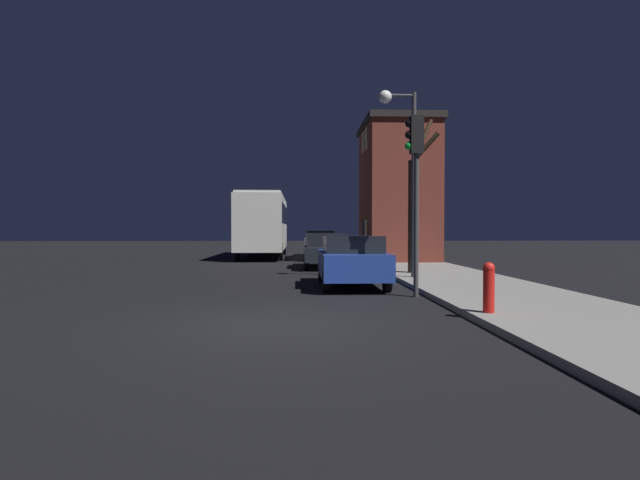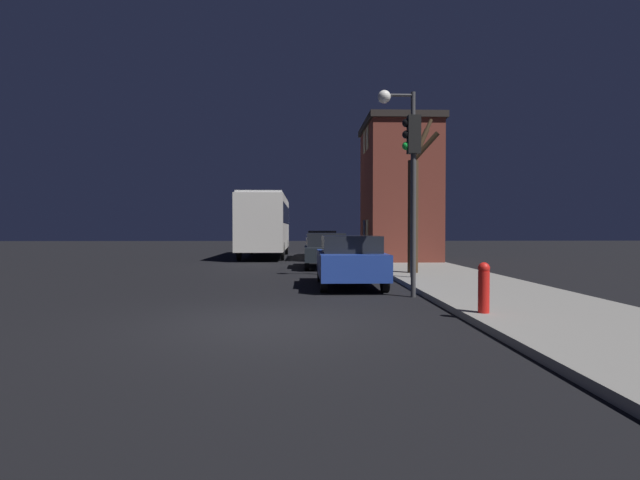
{
  "view_description": "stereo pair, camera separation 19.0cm",
  "coord_description": "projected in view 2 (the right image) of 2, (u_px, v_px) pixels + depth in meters",
  "views": [
    {
      "loc": [
        0.41,
        -8.67,
        1.63
      ],
      "look_at": [
        1.21,
        10.18,
        1.22
      ],
      "focal_mm": 28.0,
      "sensor_mm": 36.0,
      "label": 1
    },
    {
      "loc": [
        0.6,
        -8.68,
        1.63
      ],
      "look_at": [
        1.21,
        10.18,
        1.22
      ],
      "focal_mm": 28.0,
      "sensor_mm": 36.0,
      "label": 2
    }
  ],
  "objects": [
    {
      "name": "brick_building",
      "position": [
        399.0,
        191.0,
        24.62
      ],
      "size": [
        3.49,
        5.15,
        6.77
      ],
      "color": "brown",
      "rests_on": "sidewalk"
    },
    {
      "name": "ground_plane",
      "position": [
        270.0,
        322.0,
        8.69
      ],
      "size": [
        120.0,
        120.0,
        0.0
      ],
      "primitive_type": "plane",
      "color": "black"
    },
    {
      "name": "car_near_lane",
      "position": [
        350.0,
        260.0,
        14.08
      ],
      "size": [
        1.76,
        3.96,
        1.44
      ],
      "color": "navy",
      "rests_on": "ground"
    },
    {
      "name": "car_mid_lane",
      "position": [
        325.0,
        250.0,
        20.92
      ],
      "size": [
        1.75,
        4.2,
        1.46
      ],
      "color": "black",
      "rests_on": "ground"
    },
    {
      "name": "bare_tree",
      "position": [
        415.0,
        203.0,
        17.09
      ],
      "size": [
        1.02,
        1.08,
        5.33
      ],
      "color": "#382819",
      "rests_on": "sidewalk"
    },
    {
      "name": "fire_hydrant",
      "position": [
        484.0,
        286.0,
        8.9
      ],
      "size": [
        0.21,
        0.21,
        0.91
      ],
      "color": "red",
      "rests_on": "sidewalk"
    },
    {
      "name": "sidewalk",
      "position": [
        565.0,
        317.0,
        8.86
      ],
      "size": [
        3.55,
        60.0,
        0.13
      ],
      "color": "slate",
      "rests_on": "ground"
    },
    {
      "name": "bus",
      "position": [
        265.0,
        221.0,
        28.87
      ],
      "size": [
        2.45,
        9.5,
        3.54
      ],
      "color": "beige",
      "rests_on": "ground"
    },
    {
      "name": "streetlamp",
      "position": [
        402.0,
        151.0,
        15.45
      ],
      "size": [
        1.17,
        0.4,
        5.79
      ],
      "color": "#38383A",
      "rests_on": "sidewalk"
    },
    {
      "name": "car_far_lane",
      "position": [
        322.0,
        243.0,
        30.34
      ],
      "size": [
        1.86,
        3.8,
        1.53
      ],
      "color": "#B7BABF",
      "rests_on": "ground"
    },
    {
      "name": "traffic_light",
      "position": [
        412.0,
        167.0,
        11.86
      ],
      "size": [
        0.43,
        0.24,
        4.33
      ],
      "color": "#38383A",
      "rests_on": "ground"
    }
  ]
}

